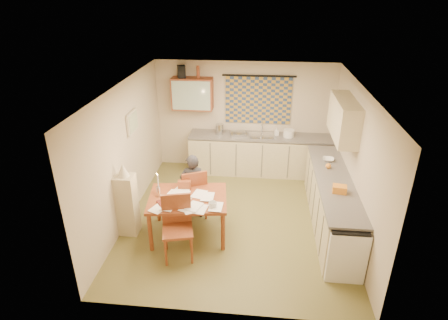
# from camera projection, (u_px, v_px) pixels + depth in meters

# --- Properties ---
(floor) EXTENTS (4.00, 4.50, 0.02)m
(floor) POSITION_uv_depth(u_px,v_px,m) (236.00, 219.00, 7.04)
(floor) COLOR brown
(floor) RESTS_ON ground
(ceiling) EXTENTS (4.00, 4.50, 0.02)m
(ceiling) POSITION_uv_depth(u_px,v_px,m) (239.00, 87.00, 5.96)
(ceiling) COLOR white
(ceiling) RESTS_ON floor
(wall_back) EXTENTS (4.00, 0.02, 2.50)m
(wall_back) POSITION_uv_depth(u_px,v_px,m) (244.00, 117.00, 8.53)
(wall_back) COLOR beige
(wall_back) RESTS_ON floor
(wall_front) EXTENTS (4.00, 0.02, 2.50)m
(wall_front) POSITION_uv_depth(u_px,v_px,m) (224.00, 238.00, 4.47)
(wall_front) COLOR beige
(wall_front) RESTS_ON floor
(wall_left) EXTENTS (0.02, 4.50, 2.50)m
(wall_left) POSITION_uv_depth(u_px,v_px,m) (125.00, 153.00, 6.69)
(wall_left) COLOR beige
(wall_left) RESTS_ON floor
(wall_right) EXTENTS (0.02, 4.50, 2.50)m
(wall_right) POSITION_uv_depth(u_px,v_px,m) (356.00, 163.00, 6.32)
(wall_right) COLOR beige
(wall_right) RESTS_ON floor
(window_blind) EXTENTS (1.45, 0.03, 1.05)m
(window_blind) POSITION_uv_depth(u_px,v_px,m) (258.00, 100.00, 8.30)
(window_blind) COLOR navy
(window_blind) RESTS_ON wall_back
(curtain_rod) EXTENTS (1.60, 0.04, 0.04)m
(curtain_rod) POSITION_uv_depth(u_px,v_px,m) (259.00, 76.00, 8.05)
(curtain_rod) COLOR black
(curtain_rod) RESTS_ON wall_back
(wall_cabinet) EXTENTS (0.90, 0.34, 0.70)m
(wall_cabinet) POSITION_uv_depth(u_px,v_px,m) (192.00, 94.00, 8.24)
(wall_cabinet) COLOR brown
(wall_cabinet) RESTS_ON wall_back
(wall_cabinet_glass) EXTENTS (0.84, 0.02, 0.64)m
(wall_cabinet_glass) POSITION_uv_depth(u_px,v_px,m) (191.00, 96.00, 8.09)
(wall_cabinet_glass) COLOR #99B2A5
(wall_cabinet_glass) RESTS_ON wall_back
(upper_cabinet_right) EXTENTS (0.34, 1.30, 0.70)m
(upper_cabinet_right) POSITION_uv_depth(u_px,v_px,m) (344.00, 119.00, 6.57)
(upper_cabinet_right) COLOR tan
(upper_cabinet_right) RESTS_ON wall_right
(framed_print) EXTENTS (0.04, 0.50, 0.40)m
(framed_print) POSITION_uv_depth(u_px,v_px,m) (132.00, 122.00, 6.85)
(framed_print) COLOR beige
(framed_print) RESTS_ON wall_left
(print_canvas) EXTENTS (0.01, 0.42, 0.32)m
(print_canvas) POSITION_uv_depth(u_px,v_px,m) (133.00, 122.00, 6.85)
(print_canvas) COLOR silver
(print_canvas) RESTS_ON wall_left
(counter_back) EXTENTS (3.30, 0.62, 0.92)m
(counter_back) POSITION_uv_depth(u_px,v_px,m) (262.00, 155.00, 8.56)
(counter_back) COLOR tan
(counter_back) RESTS_ON floor
(counter_right) EXTENTS (0.62, 2.95, 0.92)m
(counter_right) POSITION_uv_depth(u_px,v_px,m) (331.00, 202.00, 6.72)
(counter_right) COLOR tan
(counter_right) RESTS_ON floor
(stove) EXTENTS (0.56, 0.56, 0.87)m
(stove) POSITION_uv_depth(u_px,v_px,m) (344.00, 248.00, 5.57)
(stove) COLOR white
(stove) RESTS_ON floor
(sink) EXTENTS (0.60, 0.51, 0.10)m
(sink) POSITION_uv_depth(u_px,v_px,m) (262.00, 137.00, 8.38)
(sink) COLOR silver
(sink) RESTS_ON counter_back
(tap) EXTENTS (0.04, 0.04, 0.28)m
(tap) POSITION_uv_depth(u_px,v_px,m) (262.00, 127.00, 8.46)
(tap) COLOR silver
(tap) RESTS_ON counter_back
(dish_rack) EXTENTS (0.41, 0.38, 0.06)m
(dish_rack) POSITION_uv_depth(u_px,v_px,m) (238.00, 134.00, 8.40)
(dish_rack) COLOR silver
(dish_rack) RESTS_ON counter_back
(kettle) EXTENTS (0.20, 0.20, 0.24)m
(kettle) POSITION_uv_depth(u_px,v_px,m) (220.00, 129.00, 8.40)
(kettle) COLOR silver
(kettle) RESTS_ON counter_back
(mixing_bowl) EXTENTS (0.31, 0.31, 0.16)m
(mixing_bowl) POSITION_uv_depth(u_px,v_px,m) (289.00, 133.00, 8.27)
(mixing_bowl) COLOR white
(mixing_bowl) RESTS_ON counter_back
(soap_bottle) EXTENTS (0.13, 0.13, 0.18)m
(soap_bottle) POSITION_uv_depth(u_px,v_px,m) (277.00, 132.00, 8.33)
(soap_bottle) COLOR white
(soap_bottle) RESTS_ON counter_back
(bowl) EXTENTS (0.25, 0.25, 0.05)m
(bowl) POSITION_uv_depth(u_px,v_px,m) (328.00, 159.00, 7.17)
(bowl) COLOR white
(bowl) RESTS_ON counter_right
(orange_bag) EXTENTS (0.24, 0.19, 0.12)m
(orange_bag) POSITION_uv_depth(u_px,v_px,m) (340.00, 189.00, 6.07)
(orange_bag) COLOR orange
(orange_bag) RESTS_ON counter_right
(fruit_orange) EXTENTS (0.10, 0.10, 0.10)m
(fruit_orange) POSITION_uv_depth(u_px,v_px,m) (328.00, 166.00, 6.86)
(fruit_orange) COLOR orange
(fruit_orange) RESTS_ON counter_right
(speaker) EXTENTS (0.21, 0.24, 0.26)m
(speaker) POSITION_uv_depth(u_px,v_px,m) (181.00, 72.00, 8.06)
(speaker) COLOR black
(speaker) RESTS_ON wall_cabinet
(bottle_green) EXTENTS (0.09, 0.09, 0.26)m
(bottle_green) POSITION_uv_depth(u_px,v_px,m) (184.00, 72.00, 8.06)
(bottle_green) COLOR #195926
(bottle_green) RESTS_ON wall_cabinet
(bottle_brown) EXTENTS (0.07, 0.07, 0.26)m
(bottle_brown) POSITION_uv_depth(u_px,v_px,m) (198.00, 72.00, 8.03)
(bottle_brown) COLOR brown
(bottle_brown) RESTS_ON wall_cabinet
(dining_table) EXTENTS (1.41, 1.13, 0.75)m
(dining_table) POSITION_uv_depth(u_px,v_px,m) (189.00, 216.00, 6.44)
(dining_table) COLOR brown
(dining_table) RESTS_ON floor
(chair_far) EXTENTS (0.60, 0.60, 1.01)m
(chair_far) POSITION_uv_depth(u_px,v_px,m) (193.00, 202.00, 6.99)
(chair_far) COLOR brown
(chair_far) RESTS_ON floor
(chair_near) EXTENTS (0.56, 0.56, 1.03)m
(chair_near) POSITION_uv_depth(u_px,v_px,m) (178.00, 239.00, 5.95)
(chair_near) COLOR brown
(chair_near) RESTS_ON floor
(person) EXTENTS (0.59, 0.50, 1.27)m
(person) POSITION_uv_depth(u_px,v_px,m) (193.00, 187.00, 6.84)
(person) COLOR black
(person) RESTS_ON floor
(shelf_stand) EXTENTS (0.32, 0.30, 1.12)m
(shelf_stand) POSITION_uv_depth(u_px,v_px,m) (127.00, 205.00, 6.42)
(shelf_stand) COLOR tan
(shelf_stand) RESTS_ON floor
(lampshade) EXTENTS (0.20, 0.20, 0.22)m
(lampshade) POSITION_uv_depth(u_px,v_px,m) (123.00, 170.00, 6.13)
(lampshade) COLOR beige
(lampshade) RESTS_ON shelf_stand
(letter_rack) EXTENTS (0.23, 0.12, 0.16)m
(letter_rack) POSITION_uv_depth(u_px,v_px,m) (184.00, 185.00, 6.50)
(letter_rack) COLOR brown
(letter_rack) RESTS_ON dining_table
(mug) EXTENTS (0.17, 0.17, 0.10)m
(mug) POSITION_uv_depth(u_px,v_px,m) (213.00, 205.00, 5.97)
(mug) COLOR white
(mug) RESTS_ON dining_table
(magazine) EXTENTS (0.47, 0.47, 0.03)m
(magazine) POSITION_uv_depth(u_px,v_px,m) (159.00, 205.00, 6.03)
(magazine) COLOR maroon
(magazine) RESTS_ON dining_table
(book) EXTENTS (0.25, 0.29, 0.02)m
(book) POSITION_uv_depth(u_px,v_px,m) (161.00, 200.00, 6.18)
(book) COLOR orange
(book) RESTS_ON dining_table
(orange_box) EXTENTS (0.12, 0.09, 0.04)m
(orange_box) POSITION_uv_depth(u_px,v_px,m) (167.00, 206.00, 5.99)
(orange_box) COLOR orange
(orange_box) RESTS_ON dining_table
(eyeglasses) EXTENTS (0.14, 0.07, 0.02)m
(eyeglasses) POSITION_uv_depth(u_px,v_px,m) (196.00, 206.00, 6.01)
(eyeglasses) COLOR black
(eyeglasses) RESTS_ON dining_table
(candle_holder) EXTENTS (0.07, 0.07, 0.18)m
(candle_holder) POSITION_uv_depth(u_px,v_px,m) (158.00, 192.00, 6.27)
(candle_holder) COLOR silver
(candle_holder) RESTS_ON dining_table
(candle) EXTENTS (0.03, 0.03, 0.22)m
(candle) POSITION_uv_depth(u_px,v_px,m) (158.00, 181.00, 6.20)
(candle) COLOR white
(candle) RESTS_ON dining_table
(candle_flame) EXTENTS (0.02, 0.02, 0.02)m
(candle_flame) POSITION_uv_depth(u_px,v_px,m) (157.00, 174.00, 6.16)
(candle_flame) COLOR #FFCC66
(candle_flame) RESTS_ON dining_table
(papers) EXTENTS (1.17, 0.98, 0.03)m
(papers) POSITION_uv_depth(u_px,v_px,m) (185.00, 200.00, 6.18)
(papers) COLOR white
(papers) RESTS_ON dining_table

